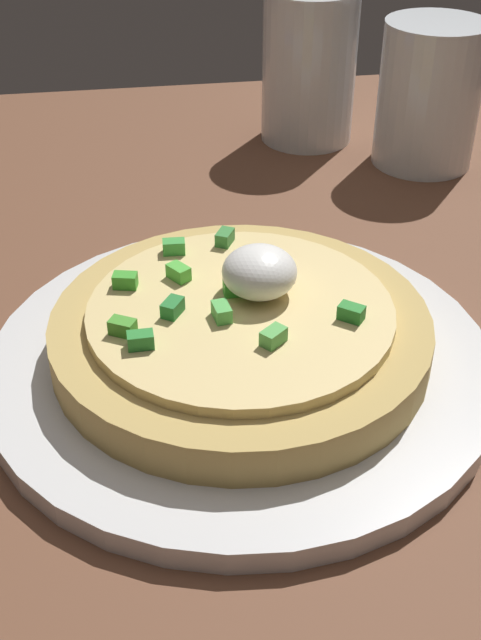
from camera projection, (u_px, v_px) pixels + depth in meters
dining_table at (180, 340)px, 48.51cm from camera, size 90.09×84.37×2.23cm
plate at (240, 360)px, 44.06cm from camera, size 27.36×27.36×1.31cm
pizza at (241, 328)px, 42.89cm from camera, size 20.21×20.21×5.49cm
cup_near at (309, 71)px, 67.85cm from camera, size 7.90×7.90×12.44cm
cup_far at (428, 103)px, 64.20cm from camera, size 8.13×8.13×11.31cm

